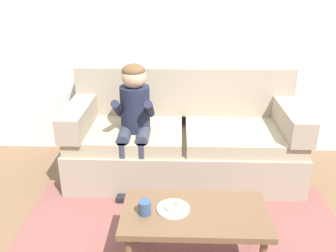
{
  "coord_description": "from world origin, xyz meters",
  "views": [
    {
      "loc": [
        -0.03,
        -2.29,
        1.81
      ],
      "look_at": [
        -0.12,
        0.45,
        0.65
      ],
      "focal_mm": 39.16,
      "sensor_mm": 36.0,
      "label": 1
    }
  ],
  "objects_px": {
    "couch": "(184,139)",
    "donut": "(173,206)",
    "coffee_table": "(195,218)",
    "person_child": "(134,115)",
    "mug": "(145,208)"
  },
  "relations": [
    {
      "from": "person_child",
      "to": "mug",
      "type": "relative_size",
      "value": 12.24
    },
    {
      "from": "couch",
      "to": "coffee_table",
      "type": "xyz_separation_m",
      "value": [
        0.06,
        -1.22,
        0.01
      ]
    },
    {
      "from": "couch",
      "to": "person_child",
      "type": "distance_m",
      "value": 0.58
    },
    {
      "from": "person_child",
      "to": "mug",
      "type": "distance_m",
      "value": 1.08
    },
    {
      "from": "couch",
      "to": "donut",
      "type": "relative_size",
      "value": 17.45
    },
    {
      "from": "person_child",
      "to": "mug",
      "type": "bearing_deg",
      "value": -80.14
    },
    {
      "from": "couch",
      "to": "person_child",
      "type": "bearing_deg",
      "value": -154.11
    },
    {
      "from": "coffee_table",
      "to": "donut",
      "type": "distance_m",
      "value": 0.16
    },
    {
      "from": "coffee_table",
      "to": "donut",
      "type": "height_order",
      "value": "donut"
    },
    {
      "from": "donut",
      "to": "couch",
      "type": "bearing_deg",
      "value": 86.42
    },
    {
      "from": "couch",
      "to": "mug",
      "type": "bearing_deg",
      "value": -101.45
    },
    {
      "from": "donut",
      "to": "person_child",
      "type": "bearing_deg",
      "value": 109.86
    },
    {
      "from": "person_child",
      "to": "donut",
      "type": "height_order",
      "value": "person_child"
    },
    {
      "from": "coffee_table",
      "to": "person_child",
      "type": "bearing_deg",
      "value": 116.19
    },
    {
      "from": "coffee_table",
      "to": "couch",
      "type": "bearing_deg",
      "value": 92.9
    }
  ]
}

